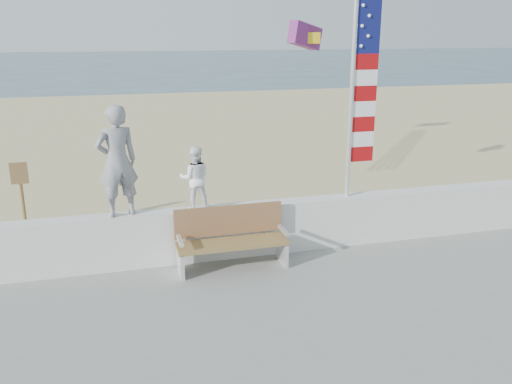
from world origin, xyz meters
TOP-DOWN VIEW (x-y plane):
  - ground at (0.00, 0.00)m, footprint 220.00×220.00m
  - sand at (0.00, 9.00)m, footprint 90.00×40.00m
  - seawall at (0.00, 2.00)m, footprint 30.00×0.35m
  - adult at (-2.00, 2.00)m, footprint 0.74×0.59m
  - child at (-0.78, 2.00)m, footprint 0.56×0.47m
  - bench at (-0.29, 1.55)m, footprint 1.80×0.57m
  - flag at (2.07, 2.00)m, footprint 0.50×0.08m
  - parafoil_kite at (2.36, 5.39)m, footprint 0.96×0.69m
  - sign at (-3.79, 4.28)m, footprint 0.32×0.07m

SIDE VIEW (x-z plane):
  - ground at x=0.00m, z-range 0.00..0.00m
  - sand at x=0.00m, z-range 0.00..0.08m
  - seawall at x=0.00m, z-range 0.18..1.08m
  - bench at x=-0.29m, z-range 0.19..1.19m
  - sign at x=-3.79m, z-range 0.21..1.67m
  - child at x=-0.78m, z-range 1.08..2.14m
  - adult at x=-2.00m, z-range 1.08..2.86m
  - flag at x=2.07m, z-range 1.24..4.74m
  - parafoil_kite at x=2.36m, z-range 3.48..4.14m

